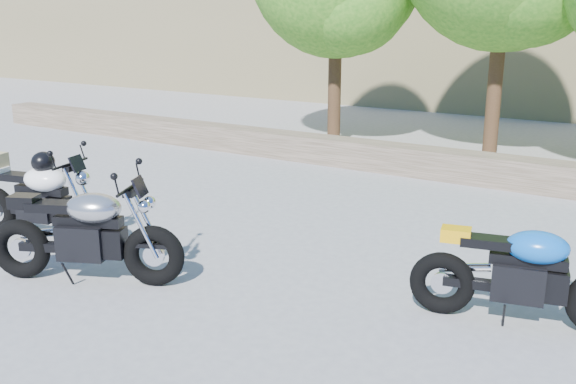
% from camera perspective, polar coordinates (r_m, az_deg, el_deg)
% --- Properties ---
extents(ground, '(90.00, 90.00, 0.00)m').
position_cam_1_polar(ground, '(7.10, -5.71, -7.45)').
color(ground, gray).
rests_on(ground, ground).
extents(stone_wall, '(22.00, 0.55, 0.50)m').
position_cam_1_polar(stone_wall, '(11.66, 10.99, 2.77)').
color(stone_wall, brown).
rests_on(stone_wall, ground).
extents(silver_bike, '(2.03, 1.05, 1.08)m').
position_cam_1_polar(silver_bike, '(7.07, -17.50, -3.66)').
color(silver_bike, black).
rests_on(silver_bike, ground).
extents(white_bike, '(2.04, 0.76, 1.14)m').
position_cam_1_polar(white_bike, '(8.61, -21.32, -0.38)').
color(white_bike, black).
rests_on(white_bike, ground).
extents(blue_bike, '(1.98, 0.72, 1.00)m').
position_cam_1_polar(blue_bike, '(6.22, 20.12, -6.93)').
color(blue_bike, black).
rests_on(blue_bike, ground).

